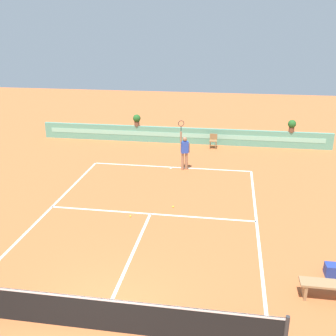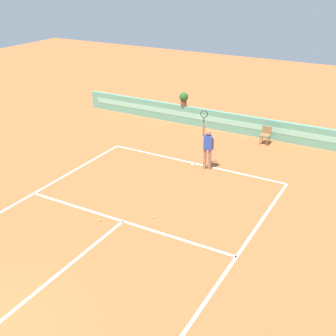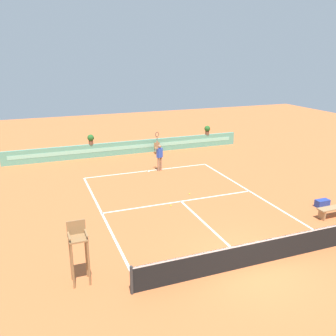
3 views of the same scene
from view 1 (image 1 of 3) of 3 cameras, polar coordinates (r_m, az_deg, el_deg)
ground_plane at (r=15.48m, az=-2.84°, el=-7.23°), size 60.00×60.00×0.00m
court_lines at (r=16.11m, az=-2.32°, el=-6.06°), size 8.32×11.94×0.01m
net at (r=10.35m, az=-10.08°, el=-19.72°), size 8.92×0.10×1.00m
back_wall_barrier at (r=24.91m, az=2.01°, el=4.68°), size 18.00×0.21×1.00m
ball_kid_chair at (r=24.05m, az=6.50°, el=3.96°), size 0.44×0.44×0.85m
bench_courtside at (r=12.04m, az=22.14°, el=-15.52°), size 1.60×0.44×0.51m
tennis_player at (r=20.16m, az=2.38°, el=2.59°), size 0.59×0.33×2.58m
tennis_ball_near_baseline at (r=15.64m, az=-5.40°, el=-6.87°), size 0.07×0.07×0.07m
tennis_ball_mid_court at (r=16.33m, az=0.73°, el=-5.55°), size 0.07×0.07×0.07m
potted_plant_left at (r=25.18m, az=-4.48°, el=6.95°), size 0.48×0.48×0.72m
potted_plant_far_right at (r=24.77m, az=17.30°, el=5.88°), size 0.48×0.48×0.72m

